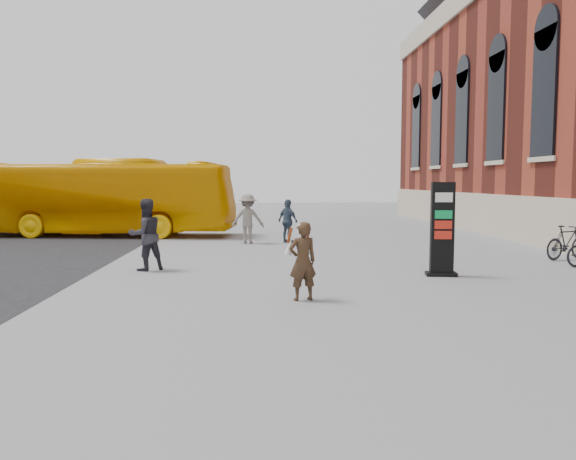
{
  "coord_description": "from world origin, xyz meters",
  "views": [
    {
      "loc": [
        -0.76,
        -11.69,
        2.37
      ],
      "look_at": [
        -0.09,
        0.28,
        1.32
      ],
      "focal_mm": 35.0,
      "sensor_mm": 36.0,
      "label": 1
    }
  ],
  "objects": [
    {
      "name": "pedestrian_a",
      "position": [
        -3.7,
        3.27,
        0.95
      ],
      "size": [
        1.17,
        1.12,
        1.9
      ],
      "primitive_type": "imported",
      "rotation": [
        0.0,
        0.0,
        3.74
      ],
      "color": "#2B2930",
      "rests_on": "ground"
    },
    {
      "name": "pedestrian_c",
      "position": [
        0.43,
        9.71,
        0.84
      ],
      "size": [
        0.95,
        1.01,
        1.67
      ],
      "primitive_type": "imported",
      "rotation": [
        0.0,
        0.0,
        2.28
      ],
      "color": "#394A5E",
      "rests_on": "ground"
    },
    {
      "name": "woman",
      "position": [
        0.14,
        -0.71,
        0.81
      ],
      "size": [
        0.7,
        0.67,
        1.57
      ],
      "rotation": [
        0.0,
        0.0,
        3.43
      ],
      "color": "#382818",
      "rests_on": "ground"
    },
    {
      "name": "ground",
      "position": [
        0.0,
        0.0,
        0.0
      ],
      "size": [
        100.0,
        100.0,
        0.0
      ],
      "primitive_type": "plane",
      "color": "#9E9EA3"
    },
    {
      "name": "bus",
      "position": [
        -7.69,
        13.04,
        1.65
      ],
      "size": [
        12.09,
        4.19,
        3.3
      ],
      "primitive_type": "imported",
      "rotation": [
        0.0,
        0.0,
        1.45
      ],
      "color": "#EBA501",
      "rests_on": "road"
    },
    {
      "name": "pedestrian_b",
      "position": [
        -1.1,
        9.63,
        0.94
      ],
      "size": [
        1.29,
        0.83,
        1.88
      ],
      "primitive_type": "imported",
      "rotation": [
        0.0,
        0.0,
        3.03
      ],
      "color": "slate",
      "rests_on": "ground"
    },
    {
      "name": "bike_7",
      "position": [
        8.6,
        4.64,
        0.52
      ],
      "size": [
        1.8,
        1.11,
        1.05
      ],
      "primitive_type": "imported",
      "rotation": [
        0.0,
        0.0,
        1.95
      ],
      "color": "black",
      "rests_on": "ground"
    },
    {
      "name": "info_pylon",
      "position": [
        3.85,
        1.97,
        1.17
      ],
      "size": [
        0.79,
        0.47,
        2.34
      ],
      "rotation": [
        0.0,
        0.0,
        -0.13
      ],
      "color": "black",
      "rests_on": "ground"
    }
  ]
}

